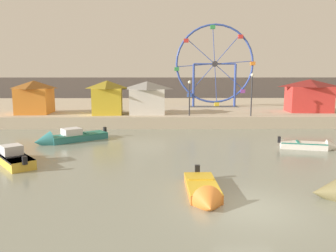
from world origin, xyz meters
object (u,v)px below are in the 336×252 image
object	(u,v)px
motorboat_white_red_stripe	(312,145)
carnival_booth_yellow_awning	(107,97)
motorboat_mustard_yellow	(11,156)
motorboat_teal_painted	(66,138)
motorboat_orange_hull	(204,193)
ferris_wheel_blue_frame	(215,66)
promenade_lamp_near	(252,88)
carnival_booth_white_ticket	(147,97)
carnival_booth_orange_canopy	(34,96)
promenade_lamp_far	(190,92)
carnival_booth_red_striped	(309,95)

from	to	relation	value
motorboat_white_red_stripe	carnival_booth_yellow_awning	world-z (taller)	carnival_booth_yellow_awning
motorboat_mustard_yellow	motorboat_teal_painted	bearing A→B (deg)	-53.69
motorboat_teal_painted	motorboat_orange_hull	world-z (taller)	motorboat_teal_painted
ferris_wheel_blue_frame	carnival_booth_yellow_awning	distance (m)	14.27
motorboat_orange_hull	promenade_lamp_near	bearing A→B (deg)	158.90
motorboat_orange_hull	carnival_booth_white_ticket	xyz separation A→B (m)	(-3.41, 20.71, 2.63)
motorboat_mustard_yellow	carnival_booth_white_ticket	bearing A→B (deg)	-65.83
carnival_booth_orange_canopy	motorboat_white_red_stripe	bearing A→B (deg)	-29.84
promenade_lamp_far	motorboat_teal_painted	bearing A→B (deg)	-145.15
carnival_booth_white_ticket	motorboat_white_red_stripe	bearing A→B (deg)	-44.58
motorboat_white_red_stripe	ferris_wheel_blue_frame	distance (m)	19.74
motorboat_white_red_stripe	motorboat_mustard_yellow	bearing A→B (deg)	-156.27
carnival_booth_yellow_awning	promenade_lamp_near	size ratio (longest dim) A/B	0.83
motorboat_orange_hull	motorboat_teal_painted	bearing A→B (deg)	-143.36
carnival_booth_white_ticket	carnival_booth_orange_canopy	bearing A→B (deg)	177.00
ferris_wheel_blue_frame	carnival_booth_orange_canopy	world-z (taller)	ferris_wheel_blue_frame
carnival_booth_white_ticket	promenade_lamp_far	size ratio (longest dim) A/B	1.13
motorboat_orange_hull	promenade_lamp_near	size ratio (longest dim) A/B	1.06
motorboat_white_red_stripe	carnival_booth_red_striped	size ratio (longest dim) A/B	0.82
motorboat_orange_hull	carnival_booth_red_striped	world-z (taller)	carnival_booth_red_striped
motorboat_teal_painted	motorboat_orange_hull	size ratio (longest dim) A/B	1.24
promenade_lamp_near	promenade_lamp_far	distance (m)	5.98
motorboat_mustard_yellow	carnival_booth_orange_canopy	world-z (taller)	carnival_booth_orange_canopy
motorboat_mustard_yellow	motorboat_orange_hull	size ratio (longest dim) A/B	1.01
carnival_booth_red_striped	carnival_booth_white_ticket	world-z (taller)	carnival_booth_red_striped
ferris_wheel_blue_frame	promenade_lamp_near	bearing A→B (deg)	-75.77
carnival_booth_yellow_awning	carnival_booth_red_striped	world-z (taller)	carnival_booth_red_striped
motorboat_mustard_yellow	promenade_lamp_far	distance (m)	17.71
motorboat_orange_hull	promenade_lamp_far	xyz separation A→B (m)	(0.78, 18.95, 3.19)
promenade_lamp_far	motorboat_mustard_yellow	bearing A→B (deg)	-131.81
carnival_booth_red_striped	motorboat_orange_hull	bearing A→B (deg)	-117.95
motorboat_mustard_yellow	carnival_booth_yellow_awning	bearing A→B (deg)	-52.41
ferris_wheel_blue_frame	carnival_booth_white_ticket	xyz separation A→B (m)	(-7.87, -6.91, -3.28)
carnival_booth_white_ticket	promenade_lamp_near	size ratio (longest dim) A/B	0.95
motorboat_white_red_stripe	carnival_booth_orange_canopy	distance (m)	26.62
motorboat_mustard_yellow	promenade_lamp_near	size ratio (longest dim) A/B	1.07
motorboat_orange_hull	promenade_lamp_far	size ratio (longest dim) A/B	1.27
motorboat_orange_hull	promenade_lamp_near	xyz separation A→B (m)	(6.74, 18.64, 3.58)
motorboat_mustard_yellow	motorboat_white_red_stripe	world-z (taller)	motorboat_mustard_yellow
motorboat_teal_painted	carnival_booth_yellow_awning	xyz separation A→B (m)	(1.87, 8.46, 2.58)
motorboat_teal_painted	ferris_wheel_blue_frame	xyz separation A→B (m)	(13.75, 15.67, 5.81)
motorboat_teal_painted	promenade_lamp_near	bearing A→B (deg)	165.56
carnival_booth_red_striped	promenade_lamp_near	size ratio (longest dim) A/B	1.22
motorboat_orange_hull	ferris_wheel_blue_frame	size ratio (longest dim) A/B	0.44
carnival_booth_yellow_awning	promenade_lamp_far	size ratio (longest dim) A/B	1.00
motorboat_teal_painted	carnival_booth_orange_canopy	world-z (taller)	carnival_booth_orange_canopy
motorboat_white_red_stripe	carnival_booth_red_striped	world-z (taller)	carnival_booth_red_striped
motorboat_orange_hull	carnival_booth_yellow_awning	xyz separation A→B (m)	(-7.42, 20.40, 2.68)
carnival_booth_white_ticket	promenade_lamp_near	distance (m)	10.40
ferris_wheel_blue_frame	carnival_booth_red_striped	bearing A→B (deg)	-30.02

